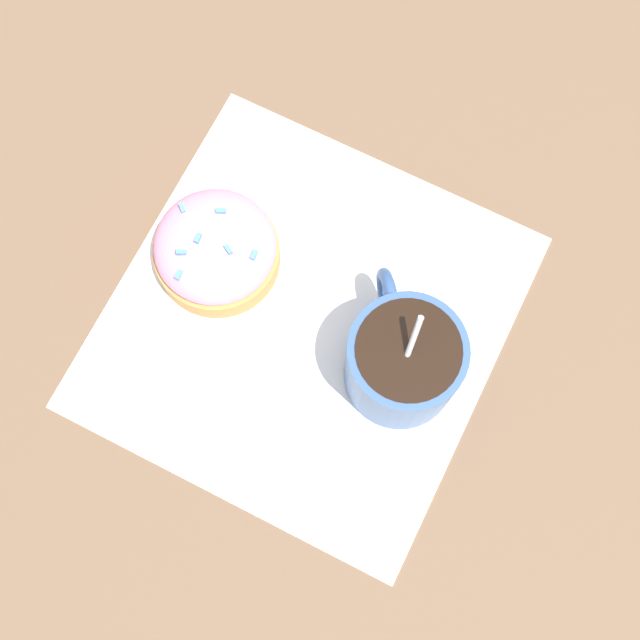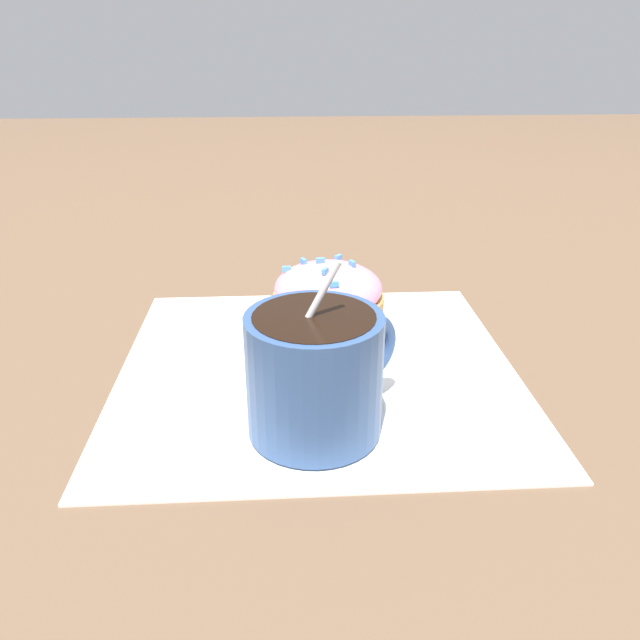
# 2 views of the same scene
# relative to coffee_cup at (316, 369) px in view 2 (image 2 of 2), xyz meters

# --- Properties ---
(ground_plane) EXTENTS (3.00, 3.00, 0.00)m
(ground_plane) POSITION_rel_coffee_cup_xyz_m (-0.08, 0.00, -0.04)
(ground_plane) COLOR brown
(paper_napkin) EXTENTS (0.27, 0.28, 0.00)m
(paper_napkin) POSITION_rel_coffee_cup_xyz_m (-0.08, 0.00, -0.04)
(paper_napkin) COLOR white
(paper_napkin) RESTS_ON ground_plane
(coffee_cup) EXTENTS (0.09, 0.10, 0.11)m
(coffee_cup) POSITION_rel_coffee_cup_xyz_m (0.00, 0.00, 0.00)
(coffee_cup) COLOR #335184
(coffee_cup) RESTS_ON paper_napkin
(frosted_pastry) EXTENTS (0.09, 0.09, 0.05)m
(frosted_pastry) POSITION_rel_coffee_cup_xyz_m (-0.16, 0.02, -0.02)
(frosted_pastry) COLOR #C18442
(frosted_pastry) RESTS_ON paper_napkin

